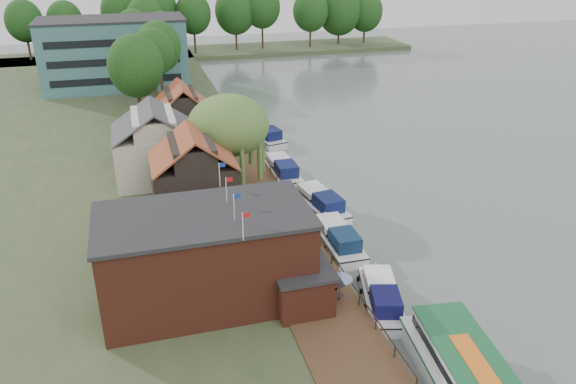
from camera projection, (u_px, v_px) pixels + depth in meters
ground at (393, 271)px, 48.13m from camera, size 260.00×260.00×0.00m
land_bank at (57, 159)px, 71.09m from camera, size 50.00×140.00×1.00m
quay_deck at (274, 221)px, 54.46m from camera, size 6.00×50.00×0.10m
quay_rail at (299, 211)px, 55.39m from camera, size 0.20×49.00×1.00m
pub at (233, 253)px, 41.85m from camera, size 20.00×11.00×7.30m
hotel_block at (115, 53)px, 100.97m from camera, size 25.40×12.40×12.30m
cottage_a at (193, 173)px, 54.48m from camera, size 8.60×7.60×8.50m
cottage_b at (155, 143)px, 62.49m from camera, size 9.60×8.60×8.50m
cottage_c at (183, 117)px, 71.36m from camera, size 7.60×7.60×8.50m
willow at (229, 143)px, 59.58m from camera, size 8.60×8.60×10.43m
umbrella_0 at (340, 286)px, 42.10m from camera, size 1.99×1.99×2.38m
umbrella_1 at (310, 268)px, 44.35m from camera, size 2.40×2.40×2.38m
umbrella_2 at (299, 244)px, 47.86m from camera, size 2.36×2.36×2.38m
umbrella_3 at (291, 231)px, 50.03m from camera, size 2.29×2.29×2.38m
umbrella_4 at (285, 216)px, 52.61m from camera, size 2.36×2.36×2.38m
cruiser_0 at (382, 294)px, 43.17m from camera, size 5.45×9.87×2.26m
cruiser_1 at (337, 236)px, 51.46m from camera, size 3.27×9.91×2.40m
cruiser_2 at (320, 200)px, 58.29m from camera, size 4.63×10.51×2.47m
cruiser_3 at (282, 168)px, 66.56m from camera, size 3.28×10.11×2.46m
cruiser_4 at (264, 133)px, 78.27m from camera, size 5.33×10.45×2.42m
swan at (431, 361)px, 37.68m from camera, size 0.44×0.44×0.44m
bank_tree_0 at (138, 84)px, 76.77m from camera, size 7.44×7.44×13.59m
bank_tree_1 at (154, 71)px, 85.34m from camera, size 6.41×6.41×13.08m
bank_tree_2 at (160, 60)px, 93.25m from camera, size 7.37×7.37×12.99m
bank_tree_3 at (162, 43)px, 110.19m from camera, size 7.16×7.16×12.27m
bank_tree_4 at (135, 39)px, 114.91m from camera, size 8.74×8.74×12.10m
bank_tree_5 at (146, 29)px, 122.10m from camera, size 8.10×8.10×13.82m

